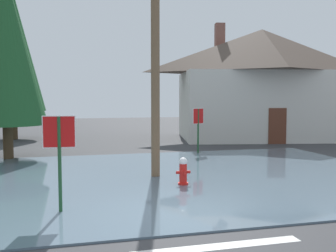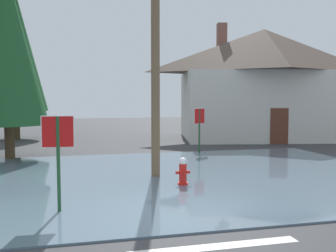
% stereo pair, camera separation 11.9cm
% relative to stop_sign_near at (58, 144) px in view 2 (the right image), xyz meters
% --- Properties ---
extents(ground_plane, '(80.00, 80.00, 0.10)m').
position_rel_stop_sign_near_xyz_m(ground_plane, '(2.49, -0.89, -1.63)').
color(ground_plane, '#38383A').
extents(flood_puddle, '(13.97, 10.51, 0.04)m').
position_rel_stop_sign_near_xyz_m(flood_puddle, '(4.20, 3.20, -1.56)').
color(flood_puddle, slate).
rests_on(flood_puddle, ground).
extents(lane_stop_bar, '(3.14, 0.32, 0.01)m').
position_rel_stop_sign_near_xyz_m(lane_stop_bar, '(2.73, -2.72, -1.57)').
color(lane_stop_bar, silver).
rests_on(lane_stop_bar, ground).
extents(stop_sign_near, '(0.73, 0.08, 2.22)m').
position_rel_stop_sign_near_xyz_m(stop_sign_near, '(0.00, 0.00, 0.00)').
color(stop_sign_near, '#1E4C28').
rests_on(stop_sign_near, ground).
extents(fire_hydrant, '(0.43, 0.37, 0.85)m').
position_rel_stop_sign_near_xyz_m(fire_hydrant, '(3.46, 1.92, -1.16)').
color(fire_hydrant, red).
rests_on(fire_hydrant, ground).
extents(utility_pole, '(1.60, 0.28, 9.82)m').
position_rel_stop_sign_near_xyz_m(utility_pole, '(2.93, 3.33, 3.52)').
color(utility_pole, brown).
rests_on(utility_pole, ground).
extents(stop_sign_far, '(0.63, 0.38, 2.10)m').
position_rel_stop_sign_near_xyz_m(stop_sign_far, '(5.99, 8.06, -0.09)').
color(stop_sign_far, '#1E4C28').
rests_on(stop_sign_far, ground).
extents(house, '(11.66, 8.54, 7.35)m').
position_rel_stop_sign_near_xyz_m(house, '(11.96, 13.45, 1.96)').
color(house, beige).
rests_on(house, ground).
extents(pine_tree_tall_left, '(3.91, 3.91, 9.76)m').
position_rel_stop_sign_near_xyz_m(pine_tree_tall_left, '(-3.13, 16.55, 4.17)').
color(pine_tree_tall_left, '#4C3823').
rests_on(pine_tree_tall_left, ground).
extents(pine_tree_mid_left, '(3.25, 3.25, 8.13)m').
position_rel_stop_sign_near_xyz_m(pine_tree_mid_left, '(-2.28, 8.39, 3.20)').
color(pine_tree_mid_left, '#4C3823').
rests_on(pine_tree_mid_left, ground).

